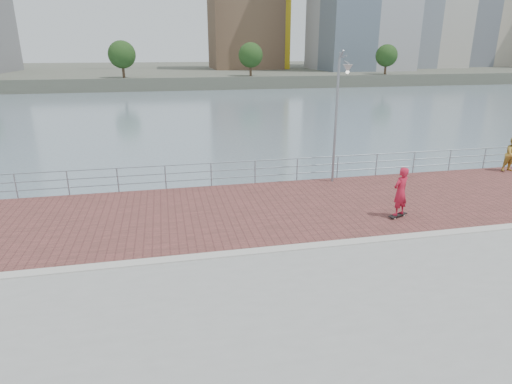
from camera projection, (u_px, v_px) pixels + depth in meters
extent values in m
plane|color=slate|center=(269.00, 306.00, 14.10)|extent=(400.00, 400.00, 0.00)
cube|color=brown|center=(247.00, 210.00, 16.79)|extent=(40.00, 6.80, 0.02)
cube|color=#B7B5AD|center=(269.00, 250.00, 13.45)|extent=(40.00, 0.40, 0.06)
cube|color=#4C5142|center=(171.00, 72.00, 127.12)|extent=(320.00, 95.00, 2.50)
cylinder|color=#8C9EA8|center=(16.00, 186.00, 17.92)|extent=(0.06, 0.06, 1.10)
cylinder|color=#8C9EA8|center=(68.00, 183.00, 18.33)|extent=(0.06, 0.06, 1.10)
cylinder|color=#8C9EA8|center=(118.00, 180.00, 18.74)|extent=(0.06, 0.06, 1.10)
cylinder|color=#8C9EA8|center=(166.00, 177.00, 19.15)|extent=(0.06, 0.06, 1.10)
cylinder|color=#8C9EA8|center=(211.00, 175.00, 19.56)|extent=(0.06, 0.06, 1.10)
cylinder|color=#8C9EA8|center=(255.00, 172.00, 19.96)|extent=(0.06, 0.06, 1.10)
cylinder|color=#8C9EA8|center=(297.00, 170.00, 20.37)|extent=(0.06, 0.06, 1.10)
cylinder|color=#8C9EA8|center=(337.00, 167.00, 20.78)|extent=(0.06, 0.06, 1.10)
cylinder|color=#8C9EA8|center=(376.00, 165.00, 21.19)|extent=(0.06, 0.06, 1.10)
cylinder|color=#8C9EA8|center=(414.00, 163.00, 21.60)|extent=(0.06, 0.06, 1.10)
cylinder|color=#8C9EA8|center=(450.00, 161.00, 22.01)|extent=(0.06, 0.06, 1.10)
cylinder|color=#8C9EA8|center=(484.00, 159.00, 22.42)|extent=(0.06, 0.06, 1.10)
cylinder|color=#8C9EA8|center=(233.00, 162.00, 19.58)|extent=(39.00, 0.05, 0.05)
cylinder|color=#8C9EA8|center=(233.00, 170.00, 19.70)|extent=(39.00, 0.05, 0.05)
cylinder|color=#8C9EA8|center=(233.00, 177.00, 19.82)|extent=(39.00, 0.05, 0.05)
cylinder|color=gray|center=(336.00, 122.00, 19.50)|extent=(0.11, 0.11, 5.67)
cylinder|color=gray|center=(344.00, 58.00, 18.15)|extent=(0.07, 0.94, 0.07)
cone|color=#B2B2AD|center=(348.00, 63.00, 17.77)|extent=(0.42, 0.42, 0.33)
cube|color=black|center=(398.00, 215.00, 16.08)|extent=(0.87, 0.54, 0.03)
cylinder|color=beige|center=(395.00, 218.00, 15.88)|extent=(0.08, 0.07, 0.07)
cylinder|color=beige|center=(404.00, 215.00, 16.19)|extent=(0.08, 0.07, 0.07)
cylinder|color=beige|center=(391.00, 217.00, 16.00)|extent=(0.08, 0.07, 0.07)
cylinder|color=beige|center=(401.00, 214.00, 16.30)|extent=(0.08, 0.07, 0.07)
imported|color=#B71830|center=(401.00, 192.00, 15.78)|extent=(0.79, 0.67, 1.85)
cube|color=brown|center=(244.00, 7.00, 114.02)|extent=(18.00, 18.00, 31.82)
cylinder|color=#473323|center=(123.00, 67.00, 81.96)|extent=(0.50, 0.50, 4.01)
sphere|color=#193814|center=(122.00, 54.00, 81.22)|extent=(5.16, 5.16, 5.16)
cylinder|color=#473323|center=(251.00, 66.00, 86.96)|extent=(0.50, 0.50, 3.84)
sphere|color=#193814|center=(251.00, 55.00, 86.26)|extent=(4.93, 4.93, 4.93)
cylinder|color=#473323|center=(386.00, 66.00, 92.96)|extent=(0.50, 0.50, 3.65)
sphere|color=#193814|center=(387.00, 56.00, 92.29)|extent=(4.69, 4.69, 4.69)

